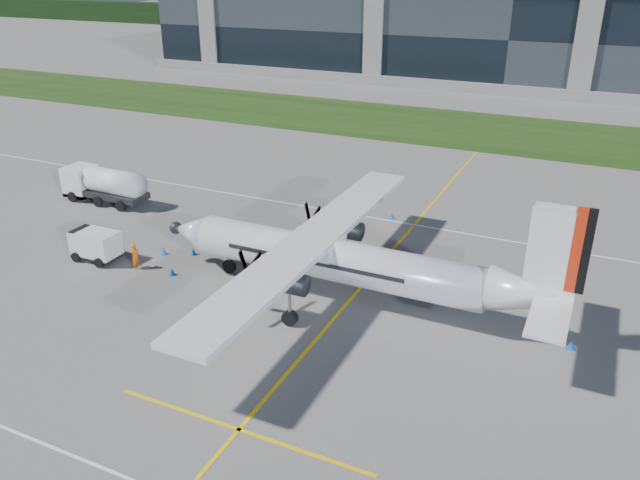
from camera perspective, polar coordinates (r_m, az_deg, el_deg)
The scene contains 14 objects.
ground at distance 66.79m, azimuth 11.77°, elevation 8.41°, with size 400.00×400.00×0.00m, color slate.
grass_strip at distance 74.35m, azimuth 13.31°, elevation 9.87°, with size 400.00×18.00×0.04m, color black.
terminal_building at distance 104.30m, azimuth 17.82°, elevation 17.53°, with size 120.00×20.00×15.00m, color black.
tree_line at distance 164.08m, azimuth 20.94°, elevation 17.56°, with size 400.00×6.00×6.00m, color black.
yellow_taxiway_centerline at distance 38.92m, azimuth 5.11°, elevation -2.72°, with size 0.20×70.00×0.01m, color yellow.
turboprop_aircraft at distance 33.84m, azimuth 2.77°, elevation 0.02°, with size 23.88×24.76×7.43m, color silver, non-canonical shape.
fuel_tanker_truck at distance 52.46m, azimuth -19.50°, elevation 4.81°, with size 7.47×2.43×2.80m, color silver, non-canonical shape.
baggage_tug at distance 42.23m, azimuth -19.80°, elevation -0.48°, with size 3.19×1.91×1.91m, color silver, non-canonical shape.
ground_crew_person at distance 40.23m, azimuth -16.55°, elevation -1.25°, with size 0.78×0.56×1.92m, color #F25907.
safety_cone_nose_stbd at distance 41.47m, azimuth -11.52°, elevation -1.01°, with size 0.36×0.36×0.50m, color blue.
safety_cone_stbdwing at distance 46.69m, azimuth 6.58°, elevation 2.25°, with size 0.36×0.36×0.50m, color blue.
safety_cone_tail at distance 33.55m, azimuth 21.98°, elevation -8.84°, with size 0.36×0.36×0.50m, color blue.
safety_cone_nose_port at distance 39.08m, azimuth -13.38°, elevation -2.81°, with size 0.36×0.36×0.50m, color blue.
safety_cone_fwd at distance 41.96m, azimuth -14.09°, elevation -0.96°, with size 0.36×0.36×0.50m, color blue.
Camera 1 is at (14.53, -22.79, 17.51)m, focal length 35.00 mm.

